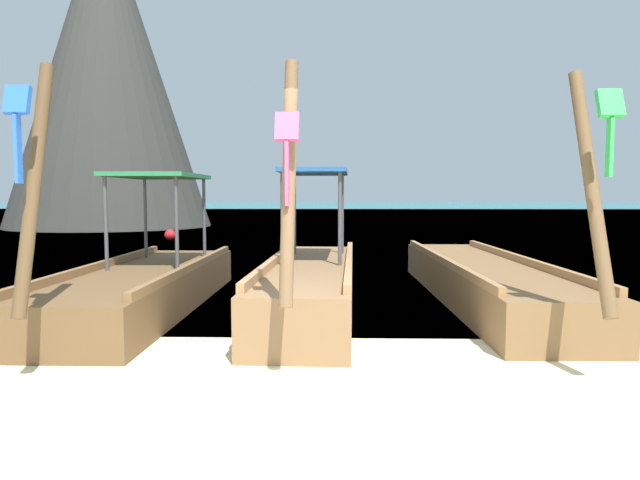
% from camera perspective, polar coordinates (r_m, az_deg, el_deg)
% --- Properties ---
extents(ground, '(120.00, 120.00, 0.00)m').
position_cam_1_polar(ground, '(4.67, -1.30, -15.07)').
color(ground, beige).
extents(sea_water, '(120.00, 120.00, 0.00)m').
position_cam_1_polar(sea_water, '(66.29, 1.33, 3.09)').
color(sea_water, '#147A89').
rests_on(sea_water, ground).
extents(longtail_boat_blue_ribbon, '(1.38, 5.98, 2.74)m').
position_cam_1_polar(longtail_boat_blue_ribbon, '(8.38, -16.61, -4.14)').
color(longtail_boat_blue_ribbon, brown).
rests_on(longtail_boat_blue_ribbon, ground).
extents(longtail_boat_pink_ribbon, '(1.25, 5.81, 2.76)m').
position_cam_1_polar(longtail_boat_pink_ribbon, '(7.95, -0.80, -4.13)').
color(longtail_boat_pink_ribbon, olive).
rests_on(longtail_boat_pink_ribbon, ground).
extents(longtail_boat_green_ribbon, '(1.37, 7.18, 2.71)m').
position_cam_1_polar(longtail_boat_green_ribbon, '(8.97, 15.51, -3.83)').
color(longtail_boat_green_ribbon, brown).
rests_on(longtail_boat_green_ribbon, ground).
extents(karst_rock, '(10.50, 9.69, 15.43)m').
position_cam_1_polar(karst_rock, '(31.28, -20.44, 14.96)').
color(karst_rock, '#383833').
rests_on(karst_rock, ground).
extents(mooring_buoy_near, '(0.38, 0.38, 0.38)m').
position_cam_1_polar(mooring_buoy_near, '(20.48, -14.40, 0.47)').
color(mooring_buoy_near, red).
rests_on(mooring_buoy_near, sea_water).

